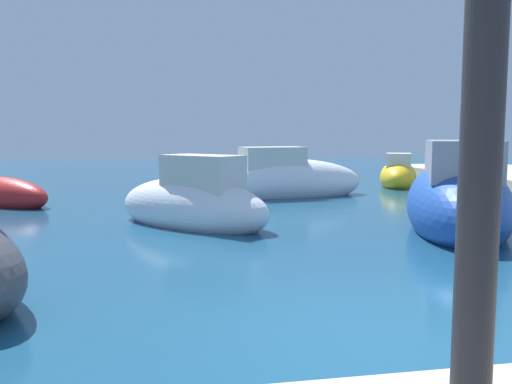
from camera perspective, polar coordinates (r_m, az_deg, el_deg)
name	(u,v)px	position (r m, az deg, el deg)	size (l,w,h in m)	color
ground	(379,333)	(6.38, 12.64, -14.07)	(80.00, 80.00, 0.00)	navy
moored_boat_0	(283,181)	(18.94, 2.86, 1.19)	(5.91, 2.61, 2.07)	white
moored_boat_1	(193,204)	(13.07, -6.52, -1.25)	(4.18, 4.33, 2.00)	white
moored_boat_3	(0,195)	(18.41, -24.96, -0.26)	(3.90, 3.60, 1.11)	#B21E1E
moored_boat_5	(458,201)	(13.16, 20.16, -0.90)	(4.32, 6.00, 2.47)	#1E479E
moored_boat_7	(398,176)	(23.27, 14.49, 1.64)	(2.79, 3.77, 1.65)	gold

